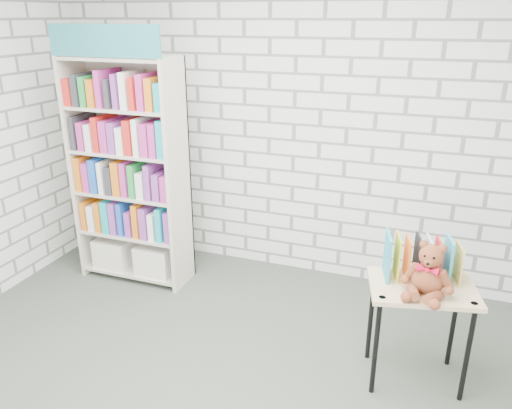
% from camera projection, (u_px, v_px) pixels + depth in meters
% --- Properties ---
extents(ground, '(4.50, 4.50, 0.00)m').
position_uv_depth(ground, '(201.00, 407.00, 3.13)').
color(ground, '#3F473C').
rests_on(ground, ground).
extents(room_shell, '(4.52, 4.02, 2.81)m').
position_uv_depth(room_shell, '(187.00, 126.00, 2.49)').
color(room_shell, silver).
rests_on(room_shell, ground).
extents(bookshelf, '(1.00, 0.39, 2.24)m').
position_uv_depth(bookshelf, '(130.00, 171.00, 4.37)').
color(bookshelf, beige).
rests_on(bookshelf, ground).
extents(display_table, '(0.74, 0.58, 0.71)m').
position_uv_depth(display_table, '(421.00, 300.00, 3.17)').
color(display_table, tan).
rests_on(display_table, ground).
extents(table_books, '(0.49, 0.30, 0.27)m').
position_uv_depth(table_books, '(422.00, 259.00, 3.19)').
color(table_books, teal).
rests_on(table_books, display_table).
extents(teddy_bear, '(0.31, 0.30, 0.34)m').
position_uv_depth(teddy_bear, '(428.00, 275.00, 3.00)').
color(teddy_bear, brown).
rests_on(teddy_bear, display_table).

